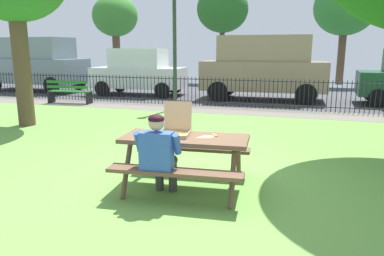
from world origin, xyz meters
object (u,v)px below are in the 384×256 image
(parked_car_left, at_px, (139,71))
(lamp_post_walkway, at_px, (175,35))
(pizza_slice_on_table, at_px, (208,136))
(adult_at_table, at_px, (159,153))
(far_tree_left, at_px, (115,17))
(parked_car_center, at_px, (264,66))
(far_tree_center, at_px, (345,8))
(parked_car_far_left, at_px, (36,63))
(far_tree_midleft, at_px, (223,10))
(picnic_table_foreground, at_px, (185,148))
(pizza_box_open, at_px, (176,129))
(park_bench_left, at_px, (69,92))

(parked_car_left, bearing_deg, lamp_post_walkway, -48.50)
(pizza_slice_on_table, xyz_separation_m, lamp_post_walkway, (-2.82, 6.52, 1.64))
(adult_at_table, relative_size, far_tree_left, 0.22)
(parked_car_center, distance_m, far_tree_center, 8.68)
(parked_car_left, bearing_deg, parked_car_far_left, -180.00)
(adult_at_table, distance_m, parked_car_left, 11.40)
(lamp_post_walkway, xyz_separation_m, far_tree_midleft, (-0.78, 10.59, 1.76))
(parked_car_center, relative_size, far_tree_left, 0.90)
(far_tree_left, bearing_deg, parked_car_left, -55.93)
(picnic_table_foreground, relative_size, parked_car_far_left, 0.40)
(pizza_slice_on_table, bearing_deg, lamp_post_walkway, 113.37)
(far_tree_center, bearing_deg, far_tree_midleft, 180.00)
(adult_at_table, height_order, lamp_post_walkway, lamp_post_walkway)
(parked_car_far_left, xyz_separation_m, far_tree_left, (0.20, 7.51, 2.61))
(far_tree_left, height_order, far_tree_midleft, far_tree_midleft)
(pizza_box_open, distance_m, park_bench_left, 9.25)
(park_bench_left, height_order, far_tree_left, far_tree_left)
(adult_at_table, height_order, parked_car_far_left, parked_car_far_left)
(picnic_table_foreground, relative_size, pizza_box_open, 3.75)
(lamp_post_walkway, relative_size, parked_car_left, 0.99)
(parked_car_left, distance_m, far_tree_midleft, 8.38)
(pizza_box_open, distance_m, parked_car_left, 10.89)
(pizza_box_open, height_order, far_tree_left, far_tree_left)
(parked_car_center, bearing_deg, far_tree_left, 144.05)
(far_tree_left, relative_size, far_tree_center, 0.95)
(pizza_slice_on_table, distance_m, parked_car_far_left, 14.48)
(pizza_box_open, bearing_deg, pizza_slice_on_table, 3.64)
(far_tree_center, bearing_deg, park_bench_left, -133.59)
(picnic_table_foreground, height_order, parked_car_center, parked_car_center)
(parked_car_far_left, distance_m, far_tree_left, 7.95)
(park_bench_left, distance_m, far_tree_midleft, 11.68)
(picnic_table_foreground, xyz_separation_m, pizza_slice_on_table, (0.32, 0.10, 0.18))
(picnic_table_foreground, height_order, far_tree_midleft, far_tree_midleft)
(parked_car_far_left, distance_m, parked_car_left, 5.28)
(picnic_table_foreground, relative_size, park_bench_left, 1.17)
(far_tree_left, bearing_deg, pizza_slice_on_table, -58.16)
(adult_at_table, bearing_deg, parked_car_far_left, 135.24)
(park_bench_left, distance_m, parked_car_left, 3.39)
(picnic_table_foreground, relative_size, far_tree_left, 0.36)
(lamp_post_walkway, xyz_separation_m, parked_car_center, (2.54, 3.09, -1.12))
(far_tree_midleft, height_order, far_tree_center, far_tree_center)
(adult_at_table, relative_size, lamp_post_walkway, 0.30)
(pizza_box_open, distance_m, far_tree_center, 17.81)
(parked_car_left, bearing_deg, parked_car_center, -0.00)
(pizza_slice_on_table, distance_m, far_tree_center, 17.70)
(pizza_box_open, height_order, parked_car_left, parked_car_left)
(pizza_box_open, bearing_deg, far_tree_center, 78.21)
(park_bench_left, relative_size, far_tree_left, 0.31)
(picnic_table_foreground, bearing_deg, park_bench_left, 134.77)
(pizza_slice_on_table, xyz_separation_m, far_tree_left, (-10.63, 17.11, 3.14))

